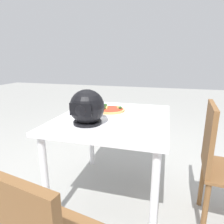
# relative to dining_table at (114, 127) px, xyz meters

# --- Properties ---
(ground_plane) EXTENTS (14.00, 14.00, 0.00)m
(ground_plane) POSITION_rel_dining_table_xyz_m (0.00, 0.00, -0.64)
(ground_plane) COLOR #9E9E99
(dining_table) EXTENTS (0.87, 1.01, 0.73)m
(dining_table) POSITION_rel_dining_table_xyz_m (0.00, 0.00, 0.00)
(dining_table) COLOR white
(dining_table) RESTS_ON ground
(pizza_plate) EXTENTS (0.30, 0.30, 0.01)m
(pizza_plate) POSITION_rel_dining_table_xyz_m (0.06, -0.12, 0.10)
(pizza_plate) COLOR white
(pizza_plate) RESTS_ON dining_table
(pizza) EXTENTS (0.25, 0.25, 0.05)m
(pizza) POSITION_rel_dining_table_xyz_m (0.06, -0.12, 0.12)
(pizza) COLOR tan
(pizza) RESTS_ON pizza_plate
(motorcycle_helmet) EXTENTS (0.25, 0.25, 0.25)m
(motorcycle_helmet) POSITION_rel_dining_table_xyz_m (0.13, 0.23, 0.21)
(motorcycle_helmet) COLOR black
(motorcycle_helmet) RESTS_ON dining_table
(chair_side) EXTENTS (0.43, 0.43, 0.90)m
(chair_side) POSITION_rel_dining_table_xyz_m (-0.80, 0.12, -0.13)
(chair_side) COLOR brown
(chair_side) RESTS_ON ground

